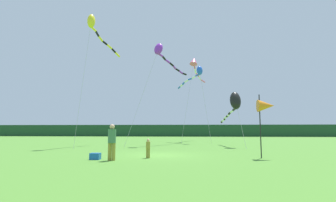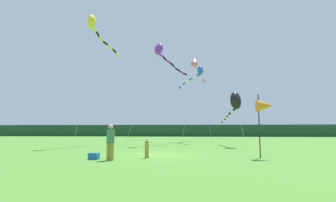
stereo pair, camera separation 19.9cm
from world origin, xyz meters
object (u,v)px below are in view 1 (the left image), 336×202
at_px(person_adult, 112,140).
at_px(kite_blue, 196,73).
at_px(kite_black, 234,102).
at_px(banner_flag_pole, 266,106).
at_px(kite_rainbow, 195,64).
at_px(cooler_box, 95,156).
at_px(kite_purple, 162,53).
at_px(person_child, 148,147).
at_px(kite_yellow, 95,27).

relative_size(person_adult, kite_blue, 0.20).
height_order(person_adult, kite_black, kite_black).
bearing_deg(banner_flag_pole, kite_rainbow, 100.02).
height_order(cooler_box, kite_rainbow, kite_rainbow).
relative_size(person_adult, cooler_box, 3.60).
distance_m(banner_flag_pole, kite_rainbow, 22.00).
height_order(kite_black, kite_purple, kite_purple).
relative_size(person_adult, banner_flag_pole, 0.52).
distance_m(person_adult, banner_flag_pole, 8.61).
xyz_separation_m(person_child, kite_blue, (3.12, 17.11, 7.85)).
height_order(kite_purple, kite_yellow, kite_yellow).
bearing_deg(kite_black, cooler_box, -130.31).
height_order(kite_purple, kite_rainbow, kite_rainbow).
bearing_deg(kite_purple, person_child, -87.04).
height_order(kite_black, kite_yellow, kite_yellow).
distance_m(kite_rainbow, kite_blue, 4.24).
xyz_separation_m(cooler_box, kite_blue, (5.78, 18.02, 8.28)).
height_order(kite_rainbow, kite_yellow, kite_yellow).
relative_size(cooler_box, kite_yellow, 0.04).
bearing_deg(kite_black, kite_rainbow, 107.19).
bearing_deg(person_adult, kite_blue, 75.42).
bearing_deg(cooler_box, kite_yellow, 112.61).
height_order(person_adult, kite_purple, kite_purple).
relative_size(kite_purple, kite_blue, 1.13).
bearing_deg(cooler_box, kite_blue, 72.22).
relative_size(kite_yellow, kite_blue, 1.34).
relative_size(kite_rainbow, kite_blue, 1.24).
bearing_deg(person_child, kite_black, 56.76).
distance_m(kite_purple, kite_yellow, 7.05).
height_order(person_child, banner_flag_pole, banner_flag_pole).
xyz_separation_m(kite_black, kite_blue, (-3.26, 7.36, 4.39)).
distance_m(person_adult, kite_yellow, 15.49).
distance_m(kite_black, kite_purple, 9.16).
bearing_deg(kite_rainbow, cooler_box, -104.57).
bearing_deg(person_adult, person_child, 37.87).
height_order(cooler_box, kite_blue, kite_blue).
height_order(person_adult, banner_flag_pole, banner_flag_pole).
height_order(cooler_box, banner_flag_pole, banner_flag_pole).
xyz_separation_m(kite_black, kite_purple, (-7.00, 2.11, 5.51)).
relative_size(person_adult, person_child, 1.74).
height_order(cooler_box, kite_purple, kite_purple).
distance_m(person_child, kite_rainbow, 23.24).
bearing_deg(kite_blue, banner_flag_pole, -78.32).
xyz_separation_m(banner_flag_pole, kite_black, (-0.18, 9.27, 1.20)).
bearing_deg(person_child, kite_blue, 79.66).
bearing_deg(kite_purple, cooler_box, -99.09).
xyz_separation_m(cooler_box, kite_yellow, (-4.12, 9.89, 11.27)).
relative_size(person_adult, kite_yellow, 0.15).
distance_m(person_adult, kite_blue, 20.41).
bearing_deg(kite_purple, kite_black, -16.74).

